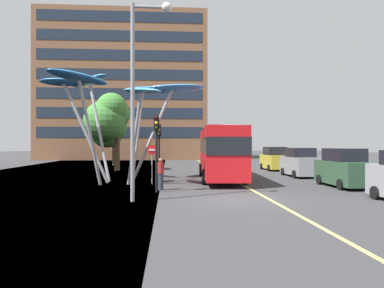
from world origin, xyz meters
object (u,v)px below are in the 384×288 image
Objects in this scene: leaf_sculpture at (114,91)px; traffic_light_kerb_far at (159,140)px; car_parked_mid at (344,169)px; red_bus at (220,150)px; pedestrian at (161,174)px; no_entry_sign at (152,158)px; street_lamp at (141,76)px; traffic_light_kerb_near at (156,137)px; car_side_street at (274,159)px; car_parked_far at (300,163)px.

leaf_sculpture reaches higher than traffic_light_kerb_far.
traffic_light_kerb_far is 0.88× the size of car_parked_mid.
leaf_sculpture reaches higher than red_bus.
traffic_light_kerb_far is 5.05m from pedestrian.
pedestrian is 3.00m from no_entry_sign.
no_entry_sign reaches higher than pedestrian.
car_parked_mid is (13.66, -2.97, -4.81)m from leaf_sculpture.
red_bus is at bearing 61.91° from street_lamp.
red_bus is at bearing 52.44° from pedestrian.
traffic_light_kerb_near is 2.28× the size of pedestrian.
traffic_light_kerb_near is 18.67m from car_side_street.
car_parked_far is (13.56, 3.62, -4.82)m from leaf_sculpture.
red_bus is 2.58× the size of car_parked_far.
red_bus is 8.03m from car_parked_mid.
traffic_light_kerb_near is 1.63× the size of no_entry_sign.
red_bus is 2.86× the size of traffic_light_kerb_far.
car_parked_far is 11.98m from no_entry_sign.
car_parked_mid reaches higher than car_side_street.
red_bus is 8.20m from leaf_sculpture.
red_bus is 2.75× the size of traffic_light_kerb_near.
no_entry_sign is at bearing -101.96° from traffic_light_kerb_far.
pedestrian is (3.06, -3.71, -4.99)m from leaf_sculpture.
car_parked_mid is (6.56, -4.51, -1.01)m from red_bus.
street_lamp is at bearing -135.48° from car_parked_far.
traffic_light_kerb_far is at bearing -172.33° from red_bus.
red_bus is 6.86m from car_parked_far.
car_parked_mid is 1.77× the size of no_entry_sign.
car_parked_far is at bearing 37.70° from traffic_light_kerb_near.
car_parked_mid is at bearing 3.97° from pedestrian.
car_parked_mid is at bearing -34.54° from red_bus.
red_bus is 7.54m from traffic_light_kerb_near.
no_entry_sign reaches higher than car_side_street.
no_entry_sign is (-4.63, -2.41, -0.44)m from red_bus.
traffic_light_kerb_near is (-4.23, -6.19, 0.80)m from red_bus.
street_lamp is (2.30, -7.45, -0.42)m from leaf_sculpture.
traffic_light_kerb_near is at bearing -83.95° from no_entry_sign.
car_parked_mid is at bearing -12.27° from leaf_sculpture.
red_bus is 4.34m from traffic_light_kerb_far.
car_side_street is (10.80, 9.51, -1.71)m from traffic_light_kerb_far.
car_parked_far is (6.46, 2.08, -1.02)m from red_bus.
leaf_sculpture is 6.93m from pedestrian.
no_entry_sign is at bearing -152.56° from red_bus.
car_parked_far is 6.86m from car_side_street.
leaf_sculpture is at bearing 129.59° from pedestrian.
traffic_light_kerb_far reaches higher than car_side_street.
traffic_light_kerb_near is at bearing -101.80° from pedestrian.
leaf_sculpture is at bearing -167.74° from red_bus.
traffic_light_kerb_far is 11.16m from car_parked_far.
traffic_light_kerb_near reaches higher than no_entry_sign.
street_lamp reaches higher than leaf_sculpture.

